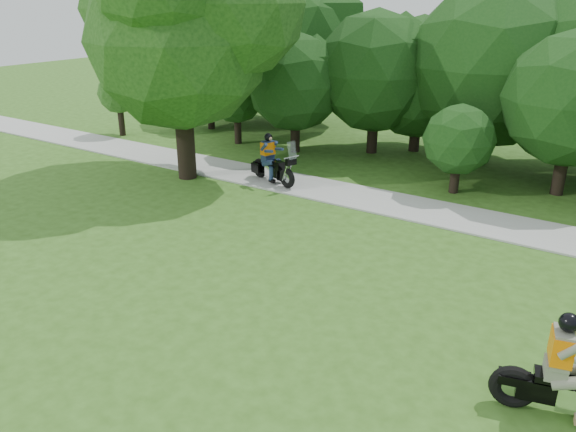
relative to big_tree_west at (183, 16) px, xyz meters
The scene contains 5 objects.
ground 13.82m from the big_tree_west, 33.03° to the right, with size 100.00×100.00×0.00m, color #315718.
walkway 12.05m from the big_tree_west, ahead, with size 60.00×2.20×0.06m, color #A1A19C.
big_tree_west is the anchor object (origin of this frame).
chopper_motorcycle 16.38m from the big_tree_west, 25.12° to the right, with size 2.65×1.07×1.92m.
touring_motorcycle 5.96m from the big_tree_west, 14.96° to the left, with size 2.29×1.19×1.78m.
Camera 1 is at (3.85, -8.37, 6.45)m, focal length 35.00 mm.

